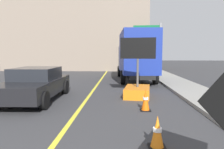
# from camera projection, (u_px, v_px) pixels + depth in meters

# --- Properties ---
(lane_center_stripe) EXTENTS (0.14, 36.00, 0.01)m
(lane_center_stripe) POSITION_uv_depth(u_px,v_px,m) (75.00, 115.00, 6.72)
(lane_center_stripe) COLOR yellow
(lane_center_stripe) RESTS_ON ground
(arrow_board_trailer) EXTENTS (1.59, 1.94, 2.70)m
(arrow_board_trailer) POSITION_uv_depth(u_px,v_px,m) (137.00, 86.00, 9.55)
(arrow_board_trailer) COLOR orange
(arrow_board_trailer) RESTS_ON ground
(box_truck) EXTENTS (2.68, 7.33, 3.46)m
(box_truck) POSITION_uv_depth(u_px,v_px,m) (136.00, 55.00, 15.14)
(box_truck) COLOR black
(box_truck) RESTS_ON ground
(pickup_car) EXTENTS (2.10, 4.44, 1.38)m
(pickup_car) POSITION_uv_depth(u_px,v_px,m) (35.00, 84.00, 8.83)
(pickup_car) COLOR black
(pickup_car) RESTS_ON ground
(highway_guide_sign) EXTENTS (2.78, 0.36, 5.00)m
(highway_guide_sign) POSITION_uv_depth(u_px,v_px,m) (152.00, 39.00, 20.74)
(highway_guide_sign) COLOR gray
(highway_guide_sign) RESTS_ON ground
(far_building_block) EXTENTS (16.94, 9.73, 9.82)m
(far_building_block) POSITION_uv_depth(u_px,v_px,m) (81.00, 32.00, 27.69)
(far_building_block) COLOR gray
(far_building_block) RESTS_ON ground
(traffic_cone_near_sign) EXTENTS (0.36, 0.36, 0.70)m
(traffic_cone_near_sign) POSITION_uv_depth(u_px,v_px,m) (157.00, 132.00, 4.34)
(traffic_cone_near_sign) COLOR black
(traffic_cone_near_sign) RESTS_ON ground
(traffic_cone_mid_lane) EXTENTS (0.36, 0.36, 0.77)m
(traffic_cone_mid_lane) POSITION_uv_depth(u_px,v_px,m) (146.00, 100.00, 7.18)
(traffic_cone_mid_lane) COLOR black
(traffic_cone_mid_lane) RESTS_ON ground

